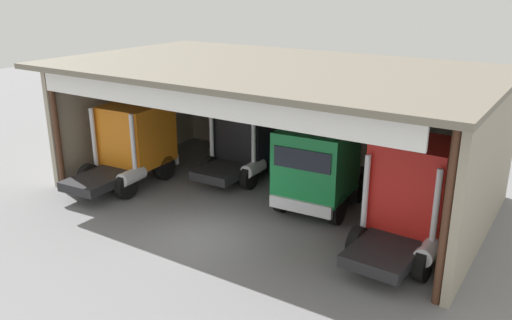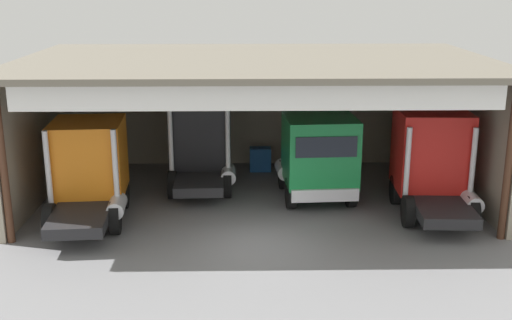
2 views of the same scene
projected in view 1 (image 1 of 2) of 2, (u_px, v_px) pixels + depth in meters
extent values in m
plane|color=slate|center=(206.00, 234.00, 17.91)|extent=(80.00, 80.00, 0.00)
cube|color=#9E937F|center=(325.00, 111.00, 24.24)|extent=(15.93, 0.24, 5.07)
cube|color=#9E937F|center=(131.00, 108.00, 24.78)|extent=(0.24, 8.99, 5.07)
cube|color=#9E937F|center=(490.00, 170.00, 16.56)|extent=(0.24, 8.99, 5.07)
cube|color=#6E6759|center=(269.00, 67.00, 19.46)|extent=(16.53, 9.92, 0.20)
cylinder|color=#4C2D1E|center=(56.00, 129.00, 21.21)|extent=(0.24, 0.24, 5.07)
cylinder|color=#4C2D1E|center=(447.00, 216.00, 13.24)|extent=(0.24, 0.24, 5.07)
cube|color=white|center=(194.00, 100.00, 16.11)|extent=(14.34, 0.12, 0.90)
cube|color=orange|center=(136.00, 134.00, 22.29)|extent=(2.53, 2.67, 2.53)
cube|color=black|center=(155.00, 117.00, 23.20)|extent=(2.00, 0.20, 0.76)
cube|color=silver|center=(158.00, 156.00, 23.81)|extent=(2.25, 0.32, 0.44)
cube|color=#232326|center=(107.00, 177.00, 21.12)|extent=(2.01, 3.60, 0.36)
cylinder|color=silver|center=(94.00, 141.00, 21.65)|extent=(0.18, 0.18, 2.80)
cylinder|color=silver|center=(133.00, 149.00, 20.67)|extent=(0.18, 0.18, 2.80)
cylinder|color=silver|center=(132.00, 176.00, 20.85)|extent=(0.64, 1.24, 0.56)
cylinder|color=black|center=(129.00, 160.00, 23.66)|extent=(0.38, 1.10, 1.08)
cylinder|color=black|center=(165.00, 168.00, 22.72)|extent=(0.38, 1.10, 1.08)
cylinder|color=black|center=(89.00, 177.00, 21.65)|extent=(0.38, 1.10, 1.08)
cylinder|color=black|center=(127.00, 185.00, 20.71)|extent=(0.38, 1.10, 1.08)
cube|color=black|center=(250.00, 125.00, 23.03)|extent=(2.43, 2.65, 2.90)
cube|color=black|center=(265.00, 108.00, 23.92)|extent=(2.01, 0.12, 0.87)
cube|color=silver|center=(265.00, 150.00, 24.60)|extent=(2.24, 0.22, 0.44)
cube|color=#232326|center=(229.00, 168.00, 22.11)|extent=(1.86, 3.20, 0.36)
cylinder|color=silver|center=(212.00, 135.00, 22.47)|extent=(0.18, 0.18, 2.85)
cylinder|color=silver|center=(254.00, 142.00, 21.42)|extent=(0.18, 0.18, 2.85)
cylinder|color=silver|center=(254.00, 168.00, 21.79)|extent=(0.59, 1.22, 0.56)
cylinder|color=black|center=(238.00, 155.00, 24.50)|extent=(0.33, 1.06, 1.06)
cylinder|color=black|center=(276.00, 162.00, 23.48)|extent=(0.33, 1.06, 1.06)
cylinder|color=black|center=(209.00, 168.00, 22.68)|extent=(0.33, 1.06, 1.06)
cylinder|color=black|center=(249.00, 177.00, 21.66)|extent=(0.33, 1.06, 1.06)
cube|color=#197F3D|center=(316.00, 161.00, 18.95)|extent=(2.63, 2.62, 2.40)
cube|color=black|center=(302.00, 160.00, 17.78)|extent=(2.11, 0.19, 0.72)
cube|color=silver|center=(300.00, 207.00, 18.30)|extent=(2.37, 0.30, 0.44)
cube|color=#232326|center=(332.00, 179.00, 20.78)|extent=(2.05, 3.26, 0.36)
cylinder|color=silver|center=(359.00, 153.00, 19.53)|extent=(0.18, 0.18, 3.12)
cylinder|color=silver|center=(304.00, 144.00, 20.58)|extent=(0.18, 0.18, 3.12)
cylinder|color=silver|center=(304.00, 174.00, 21.02)|extent=(0.63, 1.23, 0.56)
cylinder|color=black|center=(338.00, 209.00, 18.50)|extent=(0.37, 1.16, 1.14)
cylinder|color=black|center=(282.00, 197.00, 19.52)|extent=(0.37, 1.16, 1.14)
cylinder|color=black|center=(358.00, 188.00, 20.33)|extent=(0.37, 1.16, 1.14)
cylinder|color=black|center=(307.00, 179.00, 21.35)|extent=(0.37, 1.16, 1.14)
cube|color=red|center=(416.00, 184.00, 16.36)|extent=(2.50, 2.47, 2.79)
cube|color=black|center=(430.00, 159.00, 17.12)|extent=(2.02, 0.16, 0.84)
cube|color=silver|center=(424.00, 214.00, 17.78)|extent=(2.27, 0.27, 0.44)
cube|color=#232326|center=(390.00, 248.00, 15.46)|extent=(1.95, 3.32, 0.36)
cylinder|color=silver|center=(365.00, 197.00, 16.02)|extent=(0.18, 0.18, 2.75)
cylinder|color=silver|center=(435.00, 214.00, 14.83)|extent=(0.18, 0.18, 2.75)
cylinder|color=silver|center=(429.00, 250.00, 15.06)|extent=(0.62, 1.23, 0.56)
cylinder|color=black|center=(386.00, 218.00, 17.82)|extent=(0.35, 1.09, 1.08)
cylinder|color=black|center=(448.00, 235.00, 16.67)|extent=(0.35, 1.09, 1.08)
cylinder|color=black|center=(357.00, 243.00, 16.10)|extent=(0.35, 1.09, 1.08)
cylinder|color=black|center=(424.00, 263.00, 14.94)|extent=(0.35, 1.09, 1.08)
cylinder|color=gold|center=(397.00, 179.00, 21.62)|extent=(0.58, 0.58, 0.91)
cube|color=#1E59A5|center=(316.00, 161.00, 23.75)|extent=(0.90, 0.60, 1.00)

